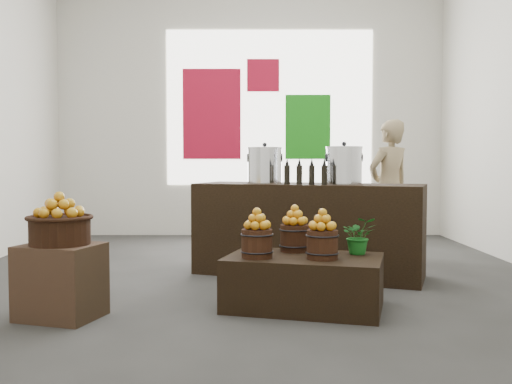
{
  "coord_description": "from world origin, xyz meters",
  "views": [
    {
      "loc": [
        0.06,
        -5.46,
        1.15
      ],
      "look_at": [
        0.08,
        -0.4,
        0.89
      ],
      "focal_mm": 40.0,
      "sensor_mm": 36.0,
      "label": 1
    }
  ],
  "objects_px": {
    "counter": "(308,230)",
    "stock_pot_left": "(265,166)",
    "wicker_basket": "(60,231)",
    "stock_pot_center": "(344,166)",
    "shopper": "(389,188)",
    "display_table": "(304,282)",
    "crate": "(61,281)"
  },
  "relations": [
    {
      "from": "counter",
      "to": "stock_pot_left",
      "type": "distance_m",
      "value": 0.79
    },
    {
      "from": "wicker_basket",
      "to": "stock_pot_center",
      "type": "relative_size",
      "value": 1.24
    },
    {
      "from": "stock_pot_left",
      "to": "shopper",
      "type": "height_order",
      "value": "shopper"
    },
    {
      "from": "counter",
      "to": "stock_pot_center",
      "type": "xyz_separation_m",
      "value": [
        0.34,
        -0.12,
        0.64
      ]
    },
    {
      "from": "stock_pot_left",
      "to": "counter",
      "type": "bearing_deg",
      "value": -19.86
    },
    {
      "from": "wicker_basket",
      "to": "stock_pot_left",
      "type": "height_order",
      "value": "stock_pot_left"
    },
    {
      "from": "display_table",
      "to": "stock_pot_center",
      "type": "distance_m",
      "value": 1.58
    },
    {
      "from": "stock_pot_center",
      "to": "display_table",
      "type": "bearing_deg",
      "value": -112.4
    },
    {
      "from": "wicker_basket",
      "to": "counter",
      "type": "xyz_separation_m",
      "value": [
        1.97,
        1.61,
        -0.18
      ]
    },
    {
      "from": "counter",
      "to": "stock_pot_center",
      "type": "distance_m",
      "value": 0.74
    },
    {
      "from": "crate",
      "to": "stock_pot_left",
      "type": "height_order",
      "value": "stock_pot_left"
    },
    {
      "from": "display_table",
      "to": "crate",
      "type": "bearing_deg",
      "value": -156.17
    },
    {
      "from": "wicker_basket",
      "to": "stock_pot_center",
      "type": "distance_m",
      "value": 2.79
    },
    {
      "from": "stock_pot_left",
      "to": "shopper",
      "type": "distance_m",
      "value": 1.89
    },
    {
      "from": "display_table",
      "to": "stock_pot_left",
      "type": "distance_m",
      "value": 1.76
    },
    {
      "from": "stock_pot_center",
      "to": "shopper",
      "type": "height_order",
      "value": "shopper"
    },
    {
      "from": "crate",
      "to": "wicker_basket",
      "type": "xyz_separation_m",
      "value": [
        0.0,
        0.0,
        0.37
      ]
    },
    {
      "from": "wicker_basket",
      "to": "stock_pot_left",
      "type": "relative_size",
      "value": 1.24
    },
    {
      "from": "stock_pot_center",
      "to": "shopper",
      "type": "distance_m",
      "value": 1.56
    },
    {
      "from": "wicker_basket",
      "to": "stock_pot_left",
      "type": "distance_m",
      "value": 2.38
    },
    {
      "from": "shopper",
      "to": "stock_pot_center",
      "type": "bearing_deg",
      "value": 29.47
    },
    {
      "from": "crate",
      "to": "shopper",
      "type": "height_order",
      "value": "shopper"
    },
    {
      "from": "wicker_basket",
      "to": "shopper",
      "type": "bearing_deg",
      "value": 42.44
    },
    {
      "from": "wicker_basket",
      "to": "stock_pot_center",
      "type": "xyz_separation_m",
      "value": [
        2.32,
        1.48,
        0.46
      ]
    },
    {
      "from": "wicker_basket",
      "to": "counter",
      "type": "bearing_deg",
      "value": 39.12
    },
    {
      "from": "display_table",
      "to": "stock_pot_left",
      "type": "bearing_deg",
      "value": 115.94
    },
    {
      "from": "display_table",
      "to": "stock_pot_center",
      "type": "bearing_deg",
      "value": 82.73
    },
    {
      "from": "counter",
      "to": "stock_pot_center",
      "type": "bearing_deg",
      "value": 0.0
    },
    {
      "from": "crate",
      "to": "stock_pot_left",
      "type": "xyz_separation_m",
      "value": [
        1.54,
        1.76,
        0.84
      ]
    },
    {
      "from": "display_table",
      "to": "counter",
      "type": "xyz_separation_m",
      "value": [
        0.16,
        1.33,
        0.26
      ]
    },
    {
      "from": "crate",
      "to": "wicker_basket",
      "type": "bearing_deg",
      "value": 0.0
    },
    {
      "from": "crate",
      "to": "shopper",
      "type": "relative_size",
      "value": 0.33
    }
  ]
}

